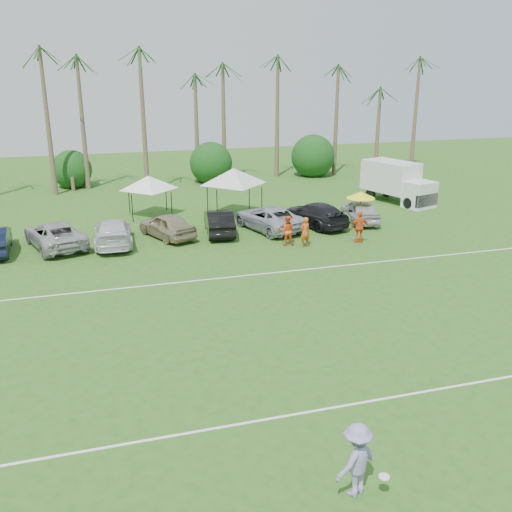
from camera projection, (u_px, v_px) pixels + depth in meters
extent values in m
plane|color=#2C591A|center=(299.00, 460.00, 15.13)|extent=(120.00, 120.00, 0.00)
cube|color=white|center=(275.00, 418.00, 16.95)|extent=(80.00, 0.10, 0.01)
cube|color=white|center=(198.00, 280.00, 27.87)|extent=(80.00, 0.10, 0.01)
cone|color=brown|center=(41.00, 125.00, 45.82)|extent=(0.44, 0.44, 11.00)
cone|color=brown|center=(94.00, 142.00, 47.37)|extent=(0.44, 0.44, 8.00)
cone|color=brown|center=(142.00, 135.00, 48.29)|extent=(0.44, 0.44, 9.00)
cone|color=brown|center=(189.00, 127.00, 49.22)|extent=(0.44, 0.44, 10.00)
cone|color=brown|center=(233.00, 120.00, 50.14)|extent=(0.44, 0.44, 11.00)
cone|color=brown|center=(287.00, 136.00, 51.96)|extent=(0.44, 0.44, 8.00)
cone|color=brown|center=(337.00, 128.00, 53.16)|extent=(0.44, 0.44, 9.00)
cone|color=brown|center=(386.00, 122.00, 54.35)|extent=(0.44, 0.44, 10.00)
cone|color=brown|center=(423.00, 115.00, 55.27)|extent=(0.44, 0.44, 11.00)
cylinder|color=brown|center=(73.00, 181.00, 48.78)|extent=(0.30, 0.30, 1.40)
sphere|color=#113E14|center=(72.00, 168.00, 48.43)|extent=(4.00, 4.00, 4.00)
cylinder|color=brown|center=(210.00, 173.00, 52.02)|extent=(0.30, 0.30, 1.40)
sphere|color=#113E14|center=(210.00, 161.00, 51.67)|extent=(4.00, 4.00, 4.00)
cylinder|color=brown|center=(312.00, 168.00, 54.72)|extent=(0.30, 0.30, 1.40)
sphere|color=#113E14|center=(312.00, 157.00, 54.38)|extent=(4.00, 4.00, 4.00)
imported|color=#DB5918|center=(305.00, 232.00, 32.88)|extent=(0.73, 0.57, 1.76)
imported|color=#FC591C|center=(287.00, 230.00, 33.20)|extent=(1.00, 0.87, 1.77)
imported|color=#F0551A|center=(360.00, 227.00, 33.57)|extent=(1.17, 0.59, 1.92)
cube|color=silver|center=(391.00, 176.00, 44.12)|extent=(3.50, 4.75, 2.31)
cube|color=silver|center=(420.00, 195.00, 42.10)|extent=(2.53, 2.23, 1.94)
cube|color=black|center=(427.00, 200.00, 41.65)|extent=(2.10, 0.91, 0.92)
cube|color=#E5590C|center=(400.00, 180.00, 44.88)|extent=(0.47, 1.41, 0.83)
cylinder|color=black|center=(409.00, 203.00, 41.93)|extent=(0.52, 0.88, 0.83)
cylinder|color=black|center=(425.00, 200.00, 42.92)|extent=(0.52, 0.88, 0.83)
cylinder|color=black|center=(371.00, 194.00, 44.96)|extent=(0.52, 0.88, 0.83)
cylinder|color=black|center=(387.00, 191.00, 45.95)|extent=(0.52, 0.88, 0.83)
cylinder|color=black|center=(132.00, 208.00, 38.15)|extent=(0.06, 0.06, 1.89)
cylinder|color=black|center=(172.00, 206.00, 38.86)|extent=(0.06, 0.06, 1.89)
cylinder|color=black|center=(129.00, 200.00, 40.55)|extent=(0.06, 0.06, 1.89)
cylinder|color=black|center=(166.00, 198.00, 41.27)|extent=(0.06, 0.06, 1.89)
pyramid|color=white|center=(148.00, 176.00, 39.11)|extent=(4.09, 4.09, 0.95)
cylinder|color=black|center=(217.00, 206.00, 38.02)|extent=(0.06, 0.06, 2.22)
cylinder|color=black|center=(262.00, 203.00, 38.86)|extent=(0.06, 0.06, 2.22)
cylinder|color=black|center=(207.00, 196.00, 40.86)|extent=(0.06, 0.06, 2.22)
cylinder|color=black|center=(249.00, 194.00, 41.71)|extent=(0.06, 0.06, 2.22)
pyramid|color=silver|center=(233.00, 168.00, 39.16)|extent=(4.79, 4.79, 1.11)
cylinder|color=black|center=(360.00, 209.00, 37.66)|extent=(0.05, 0.05, 1.97)
cone|color=yellow|center=(361.00, 195.00, 37.35)|extent=(1.97, 1.97, 0.45)
imported|color=#8E86BE|center=(357.00, 460.00, 13.67)|extent=(1.42, 1.14, 1.93)
cylinder|color=white|center=(384.00, 477.00, 13.63)|extent=(0.27, 0.27, 0.03)
imported|color=#ACACAC|center=(55.00, 235.00, 32.80)|extent=(4.04, 6.00, 1.53)
imported|color=silver|center=(113.00, 232.00, 33.32)|extent=(2.38, 5.36, 1.53)
imported|color=gray|center=(167.00, 225.00, 34.68)|extent=(3.40, 4.83, 1.53)
imported|color=black|center=(219.00, 222.00, 35.51)|extent=(2.20, 4.81, 1.53)
imported|color=#A7AEB8|center=(269.00, 218.00, 36.41)|extent=(3.98, 5.99, 1.53)
imported|color=black|center=(315.00, 214.00, 37.35)|extent=(3.46, 5.65, 1.53)
imported|color=silver|center=(360.00, 211.00, 38.24)|extent=(2.54, 4.73, 1.53)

